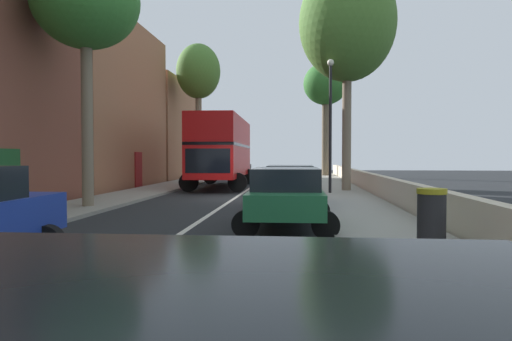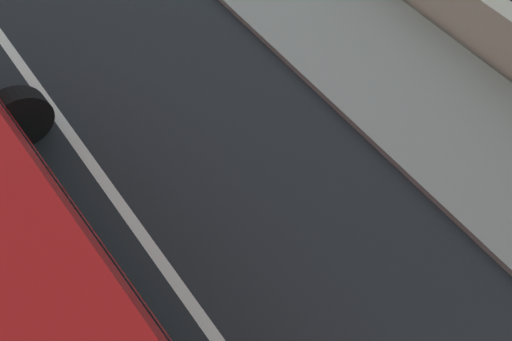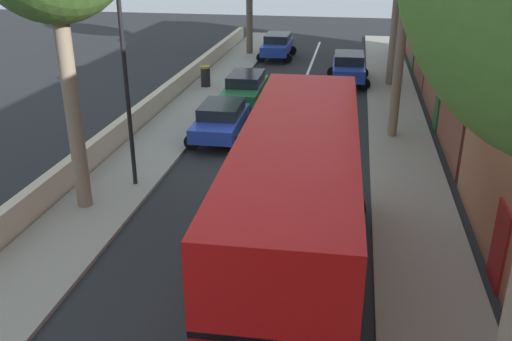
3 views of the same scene
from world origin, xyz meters
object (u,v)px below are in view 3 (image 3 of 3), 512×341
at_px(lamppost_right, 126,77).
at_px(litter_bin_right, 205,76).
at_px(parked_car_blue_left_0, 349,67).
at_px(parked_car_blue_right_4, 277,45).
at_px(double_decker_bus, 298,200).
at_px(parked_car_green_right_2, 245,87).
at_px(parked_car_blue_right_3, 221,119).

relative_size(lamppost_right, litter_bin_right, 5.57).
height_order(parked_car_blue_left_0, lamppost_right, lamppost_right).
bearing_deg(parked_car_blue_right_4, parked_car_blue_left_0, 128.60).
bearing_deg(lamppost_right, parked_car_blue_left_0, -113.31).
distance_m(double_decker_bus, lamppost_right, 7.87).
relative_size(double_decker_bus, litter_bin_right, 8.98).
xyz_separation_m(parked_car_green_right_2, lamppost_right, (1.80, 10.42, 2.90)).
relative_size(parked_car_blue_right_3, parked_car_blue_right_4, 0.92).
distance_m(parked_car_green_right_2, parked_car_blue_right_3, 5.30).
bearing_deg(parked_car_blue_left_0, litter_bin_right, 18.25).
relative_size(parked_car_green_right_2, parked_car_blue_right_4, 1.01).
relative_size(parked_car_blue_left_0, parked_car_blue_right_4, 0.98).
xyz_separation_m(double_decker_bus, parked_car_blue_right_3, (4.20, -10.00, -1.47)).
relative_size(double_decker_bus, lamppost_right, 1.61).
relative_size(parked_car_green_right_2, litter_bin_right, 3.98).
bearing_deg(double_decker_bus, parked_car_blue_left_0, -92.21).
distance_m(double_decker_bus, parked_car_blue_left_0, 20.72).
distance_m(double_decker_bus, parked_car_green_right_2, 15.93).
distance_m(parked_car_blue_right_3, litter_bin_right, 8.56).
xyz_separation_m(parked_car_green_right_2, litter_bin_right, (2.80, -2.79, -0.21)).
distance_m(parked_car_blue_right_4, lamppost_right, 22.30).
bearing_deg(parked_car_blue_left_0, lamppost_right, 66.69).
relative_size(parked_car_blue_left_0, parked_car_blue_right_3, 1.07).
xyz_separation_m(parked_car_blue_left_0, lamppost_right, (6.80, 15.78, 2.84)).
bearing_deg(lamppost_right, parked_car_blue_right_3, -109.37).
relative_size(parked_car_blue_right_4, litter_bin_right, 3.95).
bearing_deg(parked_car_blue_right_3, parked_car_green_right_2, -90.00).
xyz_separation_m(parked_car_blue_right_3, litter_bin_right, (2.80, -8.09, -0.19)).
xyz_separation_m(parked_car_green_right_2, parked_car_blue_right_4, (-0.00, -11.62, 0.05)).
distance_m(double_decker_bus, parked_car_blue_right_3, 10.94).
relative_size(parked_car_blue_right_3, lamppost_right, 0.65).
relative_size(parked_car_blue_left_0, parked_car_green_right_2, 0.97).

